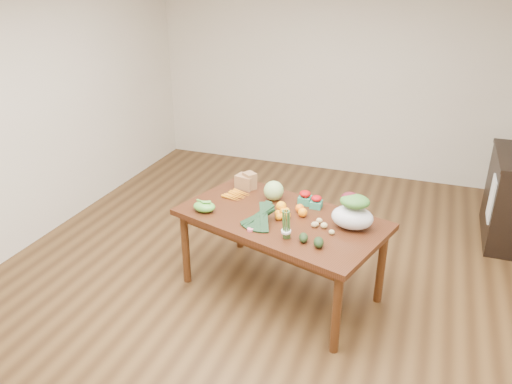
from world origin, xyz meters
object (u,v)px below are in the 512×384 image
(cabbage, at_px, (274,191))
(kale_bunch, at_px, (258,217))
(paper_bag, at_px, (245,180))
(mandarin_cluster, at_px, (283,213))
(dining_table, at_px, (280,255))
(salad_bag, at_px, (353,213))
(asparagus_bundle, at_px, (286,224))

(cabbage, height_order, kale_bunch, cabbage)
(cabbage, bearing_deg, kale_bunch, -86.05)
(paper_bag, bearing_deg, mandarin_cluster, -41.54)
(dining_table, bearing_deg, cabbage, 136.35)
(mandarin_cluster, height_order, salad_bag, salad_bag)
(dining_table, height_order, salad_bag, salad_bag)
(asparagus_bundle, distance_m, salad_bag, 0.57)
(cabbage, relative_size, kale_bunch, 0.45)
(dining_table, xyz_separation_m, asparagus_bundle, (0.15, -0.34, 0.50))
(asparagus_bundle, bearing_deg, dining_table, 129.90)
(dining_table, xyz_separation_m, salad_bag, (0.59, 0.01, 0.51))
(asparagus_bundle, bearing_deg, kale_bunch, 174.07)
(mandarin_cluster, bearing_deg, cabbage, 121.08)
(paper_bag, relative_size, mandarin_cluster, 1.25)
(mandarin_cluster, distance_m, salad_bag, 0.58)
(paper_bag, height_order, salad_bag, salad_bag)
(dining_table, relative_size, mandarin_cluster, 9.44)
(cabbage, xyz_separation_m, mandarin_cluster, (0.19, -0.31, -0.04))
(paper_bag, height_order, asparagus_bundle, asparagus_bundle)
(kale_bunch, bearing_deg, mandarin_cluster, 71.35)
(asparagus_bundle, bearing_deg, paper_bag, 146.20)
(kale_bunch, bearing_deg, dining_table, 77.17)
(salad_bag, bearing_deg, cabbage, 159.48)
(mandarin_cluster, height_order, asparagus_bundle, asparagus_bundle)
(mandarin_cluster, xyz_separation_m, salad_bag, (0.57, 0.03, 0.08))
(mandarin_cluster, bearing_deg, salad_bag, 2.58)
(dining_table, height_order, cabbage, cabbage)
(dining_table, bearing_deg, paper_bag, 155.21)
(kale_bunch, height_order, salad_bag, salad_bag)
(paper_bag, xyz_separation_m, kale_bunch, (0.37, -0.67, 0.00))
(dining_table, distance_m, cabbage, 0.57)
(paper_bag, xyz_separation_m, cabbage, (0.33, -0.15, 0.01))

